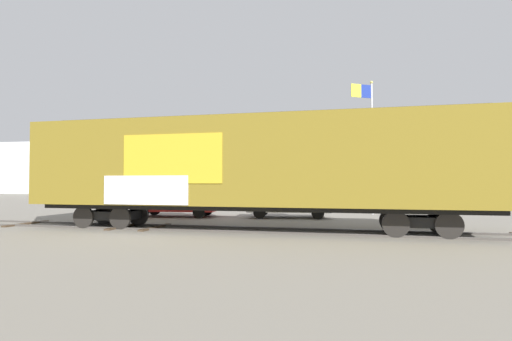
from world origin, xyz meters
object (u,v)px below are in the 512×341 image
at_px(freight_car, 251,164).
at_px(parked_car_white, 288,203).
at_px(parked_car_red, 175,201).
at_px(flagpole, 368,129).

relative_size(freight_car, parked_car_white, 3.96).
height_order(freight_car, parked_car_white, freight_car).
bearing_deg(parked_car_red, freight_car, -45.44).
relative_size(freight_car, parked_car_red, 3.87).
xyz_separation_m(parked_car_red, parked_car_white, (6.23, 0.60, -0.05)).
distance_m(freight_car, flagpole, 10.89).
height_order(flagpole, parked_car_red, flagpole).
xyz_separation_m(freight_car, parked_car_red, (-5.49, 5.57, -1.77)).
xyz_separation_m(flagpole, parked_car_white, (-4.42, -3.10, -4.30)).
height_order(freight_car, flagpole, flagpole).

